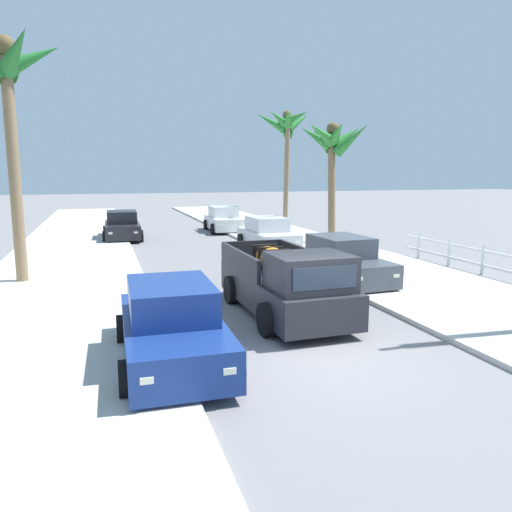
{
  "coord_description": "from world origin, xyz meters",
  "views": [
    {
      "loc": [
        -4.12,
        -8.12,
        3.57
      ],
      "look_at": [
        0.09,
        5.17,
        1.2
      ],
      "focal_mm": 34.41,
      "sensor_mm": 36.0,
      "label": 1
    }
  ],
  "objects_px": {
    "car_left_near": "(122,226)",
    "car_right_mid": "(267,235)",
    "car_left_mid": "(224,220)",
    "palm_tree_right_mid": "(8,84)",
    "car_right_near": "(341,261)",
    "pickup_truck": "(285,284)",
    "car_left_far": "(172,326)",
    "palm_tree_right_fore": "(286,129)",
    "palm_tree_left_fore": "(333,143)"
  },
  "relations": [
    {
      "from": "car_left_mid",
      "to": "palm_tree_right_mid",
      "type": "xyz_separation_m",
      "value": [
        -9.68,
        -12.05,
        5.53
      ]
    },
    {
      "from": "car_right_mid",
      "to": "car_left_far",
      "type": "height_order",
      "value": "same"
    },
    {
      "from": "car_left_mid",
      "to": "car_left_near",
      "type": "bearing_deg",
      "value": -162.43
    },
    {
      "from": "palm_tree_left_fore",
      "to": "palm_tree_right_mid",
      "type": "xyz_separation_m",
      "value": [
        -13.51,
        -5.11,
        1.25
      ]
    },
    {
      "from": "car_right_mid",
      "to": "palm_tree_right_mid",
      "type": "xyz_separation_m",
      "value": [
        -9.88,
        -4.32,
        5.53
      ]
    },
    {
      "from": "car_right_near",
      "to": "car_right_mid",
      "type": "xyz_separation_m",
      "value": [
        -0.04,
        7.33,
        0.0
      ]
    },
    {
      "from": "car_left_near",
      "to": "car_right_mid",
      "type": "height_order",
      "value": "same"
    },
    {
      "from": "car_left_near",
      "to": "car_left_mid",
      "type": "height_order",
      "value": "same"
    },
    {
      "from": "pickup_truck",
      "to": "palm_tree_right_fore",
      "type": "height_order",
      "value": "palm_tree_right_fore"
    },
    {
      "from": "pickup_truck",
      "to": "car_left_mid",
      "type": "relative_size",
      "value": 1.21
    },
    {
      "from": "pickup_truck",
      "to": "car_left_mid",
      "type": "bearing_deg",
      "value": 81.04
    },
    {
      "from": "car_left_far",
      "to": "palm_tree_right_mid",
      "type": "height_order",
      "value": "palm_tree_right_mid"
    },
    {
      "from": "car_left_near",
      "to": "pickup_truck",
      "type": "bearing_deg",
      "value": -78.48
    },
    {
      "from": "car_right_near",
      "to": "car_right_mid",
      "type": "height_order",
      "value": "same"
    },
    {
      "from": "car_left_near",
      "to": "car_left_far",
      "type": "relative_size",
      "value": 1.0
    },
    {
      "from": "car_left_near",
      "to": "palm_tree_right_mid",
      "type": "height_order",
      "value": "palm_tree_right_mid"
    },
    {
      "from": "car_left_far",
      "to": "palm_tree_right_fore",
      "type": "relative_size",
      "value": 0.58
    },
    {
      "from": "car_left_mid",
      "to": "palm_tree_right_mid",
      "type": "height_order",
      "value": "palm_tree_right_mid"
    },
    {
      "from": "car_left_near",
      "to": "palm_tree_right_fore",
      "type": "xyz_separation_m",
      "value": [
        10.08,
        1.72,
        5.53
      ]
    },
    {
      "from": "pickup_truck",
      "to": "car_left_far",
      "type": "relative_size",
      "value": 1.22
    },
    {
      "from": "car_right_near",
      "to": "car_left_far",
      "type": "bearing_deg",
      "value": -140.03
    },
    {
      "from": "pickup_truck",
      "to": "palm_tree_left_fore",
      "type": "xyz_separation_m",
      "value": [
        6.67,
        11.06,
        4.18
      ]
    },
    {
      "from": "car_right_near",
      "to": "palm_tree_right_mid",
      "type": "height_order",
      "value": "palm_tree_right_mid"
    },
    {
      "from": "car_left_near",
      "to": "car_left_far",
      "type": "height_order",
      "value": "same"
    },
    {
      "from": "car_right_near",
      "to": "car_left_far",
      "type": "xyz_separation_m",
      "value": [
        -6.24,
        -5.23,
        0.0
      ]
    },
    {
      "from": "palm_tree_right_fore",
      "to": "palm_tree_right_mid",
      "type": "bearing_deg",
      "value": -139.07
    },
    {
      "from": "car_left_near",
      "to": "car_left_mid",
      "type": "bearing_deg",
      "value": 17.57
    },
    {
      "from": "car_left_mid",
      "to": "palm_tree_right_fore",
      "type": "bearing_deg",
      "value": -3.11
    },
    {
      "from": "palm_tree_left_fore",
      "to": "car_left_mid",
      "type": "bearing_deg",
      "value": 118.88
    },
    {
      "from": "car_left_mid",
      "to": "car_right_mid",
      "type": "height_order",
      "value": "same"
    },
    {
      "from": "palm_tree_left_fore",
      "to": "car_left_near",
      "type": "bearing_deg",
      "value": 153.27
    },
    {
      "from": "pickup_truck",
      "to": "car_right_near",
      "type": "height_order",
      "value": "pickup_truck"
    },
    {
      "from": "car_left_mid",
      "to": "car_left_far",
      "type": "relative_size",
      "value": 1.01
    },
    {
      "from": "car_left_far",
      "to": "palm_tree_left_fore",
      "type": "bearing_deg",
      "value": 53.62
    },
    {
      "from": "car_right_near",
      "to": "palm_tree_right_fore",
      "type": "distance_m",
      "value": 16.28
    },
    {
      "from": "pickup_truck",
      "to": "car_left_mid",
      "type": "distance_m",
      "value": 18.23
    },
    {
      "from": "car_left_mid",
      "to": "car_right_mid",
      "type": "distance_m",
      "value": 7.73
    },
    {
      "from": "pickup_truck",
      "to": "car_left_near",
      "type": "height_order",
      "value": "pickup_truck"
    },
    {
      "from": "pickup_truck",
      "to": "car_right_mid",
      "type": "relative_size",
      "value": 1.22
    },
    {
      "from": "car_left_near",
      "to": "car_right_near",
      "type": "xyz_separation_m",
      "value": [
        6.35,
        -13.12,
        0.0
      ]
    },
    {
      "from": "car_right_near",
      "to": "palm_tree_left_fore",
      "type": "xyz_separation_m",
      "value": [
        3.59,
        8.12,
        4.28
      ]
    },
    {
      "from": "car_right_near",
      "to": "palm_tree_right_mid",
      "type": "distance_m",
      "value": 11.75
    },
    {
      "from": "car_left_near",
      "to": "palm_tree_right_fore",
      "type": "relative_size",
      "value": 0.58
    },
    {
      "from": "palm_tree_right_fore",
      "to": "car_right_mid",
      "type": "bearing_deg",
      "value": -116.64
    },
    {
      "from": "pickup_truck",
      "to": "palm_tree_left_fore",
      "type": "bearing_deg",
      "value": 58.91
    },
    {
      "from": "pickup_truck",
      "to": "palm_tree_right_fore",
      "type": "distance_m",
      "value": 19.81
    },
    {
      "from": "car_right_mid",
      "to": "palm_tree_right_mid",
      "type": "distance_m",
      "value": 12.12
    },
    {
      "from": "car_right_mid",
      "to": "palm_tree_left_fore",
      "type": "distance_m",
      "value": 5.67
    },
    {
      "from": "palm_tree_right_fore",
      "to": "car_right_near",
      "type": "bearing_deg",
      "value": -104.12
    },
    {
      "from": "car_left_far",
      "to": "palm_tree_right_fore",
      "type": "xyz_separation_m",
      "value": [
        9.98,
        20.08,
        5.53
      ]
    }
  ]
}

